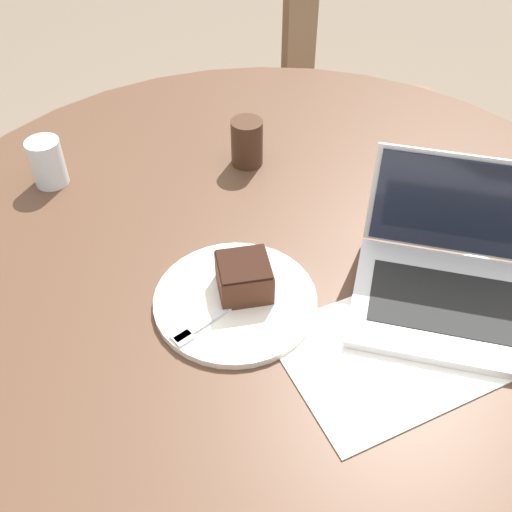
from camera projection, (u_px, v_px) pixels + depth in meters
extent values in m
plane|color=#6B5B4C|center=(269.00, 450.00, 1.54)|extent=(12.00, 12.00, 0.00)
cylinder|color=#4C3323|center=(269.00, 448.00, 1.53)|extent=(0.48, 0.48, 0.02)
cylinder|color=#4C3323|center=(271.00, 369.00, 1.29)|extent=(0.10, 0.10, 0.66)
cylinder|color=#4C3323|center=(275.00, 253.00, 1.06)|extent=(1.37, 1.37, 0.03)
cube|color=brown|center=(358.00, 111.00, 1.92)|extent=(0.51, 0.51, 0.02)
cube|color=brown|center=(301.00, 29.00, 1.80)|extent=(0.38, 0.12, 0.46)
cube|color=brown|center=(413.00, 148.00, 2.17)|extent=(0.04, 0.04, 0.43)
cube|color=brown|center=(399.00, 212.00, 1.90)|extent=(0.04, 0.04, 0.43)
cube|color=brown|center=(310.00, 131.00, 2.25)|extent=(0.04, 0.04, 0.43)
cube|color=brown|center=(283.00, 190.00, 1.98)|extent=(0.04, 0.04, 0.43)
cube|color=white|center=(421.00, 339.00, 0.90)|extent=(0.48, 0.42, 0.00)
cylinder|color=silver|center=(235.00, 300.00, 0.95)|extent=(0.26, 0.26, 0.01)
cube|color=#472619|center=(244.00, 278.00, 0.94)|extent=(0.11, 0.11, 0.05)
cube|color=black|center=(244.00, 264.00, 0.92)|extent=(0.11, 0.11, 0.00)
cube|color=silver|center=(221.00, 313.00, 0.92)|extent=(0.17, 0.06, 0.00)
cube|color=silver|center=(182.00, 337.00, 0.88)|extent=(0.03, 0.03, 0.00)
cylinder|color=#3D2619|center=(247.00, 142.00, 1.20)|extent=(0.06, 0.06, 0.10)
cylinder|color=silver|center=(47.00, 162.00, 1.15)|extent=(0.06, 0.06, 0.09)
cube|color=silver|center=(448.00, 306.00, 0.93)|extent=(0.31, 0.35, 0.02)
cube|color=black|center=(449.00, 302.00, 0.93)|extent=(0.20, 0.27, 0.00)
cube|color=silver|center=(463.00, 207.00, 0.95)|extent=(0.09, 0.28, 0.19)
cube|color=black|center=(463.00, 208.00, 0.94)|extent=(0.09, 0.26, 0.18)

